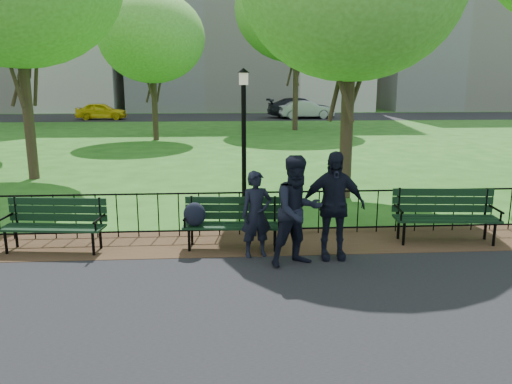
{
  "coord_description": "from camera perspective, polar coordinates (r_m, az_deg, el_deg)",
  "views": [
    {
      "loc": [
        -0.92,
        -7.59,
        3.05
      ],
      "look_at": [
        -0.3,
        1.5,
        1.0
      ],
      "focal_mm": 35.0,
      "sensor_mm": 36.0,
      "label": 1
    }
  ],
  "objects": [
    {
      "name": "taxi",
      "position": [
        41.48,
        -17.25,
        8.83
      ],
      "size": [
        3.88,
        1.57,
        1.32
      ],
      "primitive_type": "imported",
      "rotation": [
        0.0,
        0.0,
        1.57
      ],
      "color": "yellow",
      "rests_on": "far_street"
    },
    {
      "name": "iron_fence",
      "position": [
        9.97,
        1.55,
        -2.16
      ],
      "size": [
        24.06,
        0.06,
        1.0
      ],
      "color": "black",
      "rests_on": "ground"
    },
    {
      "name": "sedan_dark",
      "position": [
        41.79,
        5.15,
        9.57
      ],
      "size": [
        5.67,
        2.54,
        1.61
      ],
      "primitive_type": "imported",
      "rotation": [
        0.0,
        0.0,
        1.62
      ],
      "color": "black",
      "rests_on": "far_street"
    },
    {
      "name": "park_bench_left_a",
      "position": [
        9.75,
        -22.01,
        -2.87
      ],
      "size": [
        1.87,
        0.77,
        1.03
      ],
      "rotation": [
        0.0,
        0.0,
        -0.11
      ],
      "color": "black",
      "rests_on": "ground"
    },
    {
      "name": "far_street",
      "position": [
        42.71,
        -2.65,
        8.58
      ],
      "size": [
        70.0,
        9.0,
        0.01
      ],
      "primitive_type": "cube",
      "color": "black",
      "rests_on": "ground"
    },
    {
      "name": "sedan_silver",
      "position": [
        40.77,
        5.71,
        9.36
      ],
      "size": [
        4.56,
        2.09,
        1.45
      ],
      "primitive_type": "imported",
      "rotation": [
        0.0,
        0.0,
        1.7
      ],
      "color": "#97989E",
      "rests_on": "far_street"
    },
    {
      "name": "person_mid",
      "position": [
        8.26,
        4.78,
        -2.19
      ],
      "size": [
        1.01,
        0.76,
        1.86
      ],
      "primitive_type": "imported",
      "rotation": [
        0.0,
        0.0,
        0.37
      ],
      "color": "black",
      "rests_on": "asphalt_path"
    },
    {
      "name": "person_right",
      "position": [
        8.64,
        8.77,
        -1.53
      ],
      "size": [
        1.12,
        0.49,
        1.88
      ],
      "primitive_type": "imported",
      "rotation": [
        0.0,
        0.0,
        -0.03
      ],
      "color": "black",
      "rests_on": "asphalt_path"
    },
    {
      "name": "lamppost",
      "position": [
        11.91,
        -1.4,
        6.7
      ],
      "size": [
        0.3,
        0.3,
        3.32
      ],
      "color": "black",
      "rests_on": "ground"
    },
    {
      "name": "dirt_strip",
      "position": [
        9.63,
        1.81,
        -5.71
      ],
      "size": [
        60.0,
        1.6,
        0.01
      ],
      "primitive_type": "cube",
      "color": "#342415",
      "rests_on": "ground"
    },
    {
      "name": "person_left",
      "position": [
        8.67,
        0.06,
        -2.57
      ],
      "size": [
        0.62,
        0.48,
        1.52
      ],
      "primitive_type": "imported",
      "rotation": [
        0.0,
        0.0,
        0.23
      ],
      "color": "black",
      "rests_on": "asphalt_path"
    },
    {
      "name": "ground",
      "position": [
        8.23,
        2.85,
        -9.09
      ],
      "size": [
        120.0,
        120.0,
        0.0
      ],
      "primitive_type": "plane",
      "color": "#235717"
    },
    {
      "name": "park_bench_main",
      "position": [
        9.14,
        -4.47,
        -2.75
      ],
      "size": [
        1.83,
        0.7,
        1.02
      ],
      "rotation": [
        0.0,
        0.0,
        -0.09
      ],
      "color": "black",
      "rests_on": "ground"
    },
    {
      "name": "tree_far_c",
      "position": [
        26.5,
        -11.83,
        16.91
      ],
      "size": [
        5.3,
        5.3,
        7.38
      ],
      "color": "#2D2116",
      "rests_on": "ground"
    },
    {
      "name": "tree_far_e",
      "position": [
        31.51,
        4.7,
        20.16
      ],
      "size": [
        7.41,
        7.41,
        10.33
      ],
      "color": "#2D2116",
      "rests_on": "ground"
    },
    {
      "name": "park_bench_right_a",
      "position": [
        10.19,
        20.78,
        -1.92
      ],
      "size": [
        1.98,
        0.77,
        1.1
      ],
      "rotation": [
        0.0,
        0.0,
        -0.09
      ],
      "color": "black",
      "rests_on": "ground"
    }
  ]
}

